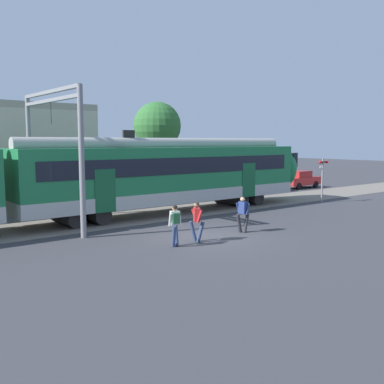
% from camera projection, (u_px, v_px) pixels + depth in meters
% --- Properties ---
extents(ground_plane, '(160.00, 160.00, 0.00)m').
position_uv_depth(ground_plane, '(203.00, 237.00, 19.47)').
color(ground_plane, '#38383D').
extents(pedestrian_white, '(0.64, 0.58, 1.67)m').
position_uv_depth(pedestrian_white, '(175.00, 222.00, 17.58)').
color(pedestrian_white, navy).
rests_on(pedestrian_white, ground).
extents(pedestrian_red, '(0.53, 0.66, 1.67)m').
position_uv_depth(pedestrian_red, '(197.00, 219.00, 18.44)').
color(pedestrian_red, navy).
rests_on(pedestrian_red, ground).
extents(pedestrian_navy, '(0.66, 0.54, 1.67)m').
position_uv_depth(pedestrian_navy, '(243.00, 211.00, 20.37)').
color(pedestrian_navy, '#28282D').
rests_on(pedestrian_navy, ground).
extents(parked_car_silver, '(4.08, 1.91, 1.54)m').
position_uv_depth(parked_car_silver, '(263.00, 183.00, 36.63)').
color(parked_car_silver, '#B7BABF').
rests_on(parked_car_silver, ground).
extents(parked_car_red, '(4.04, 1.83, 1.54)m').
position_uv_depth(parked_car_red, '(300.00, 179.00, 39.85)').
color(parked_car_red, '#B22323').
rests_on(parked_car_red, ground).
extents(catenary_gantry, '(0.24, 6.64, 6.53)m').
position_uv_depth(catenary_gantry, '(52.00, 138.00, 21.33)').
color(catenary_gantry, gray).
rests_on(catenary_gantry, ground).
extents(crossing_signal, '(0.96, 0.22, 3.00)m').
position_uv_depth(crossing_signal, '(323.00, 173.00, 30.15)').
color(crossing_signal, gray).
rests_on(crossing_signal, ground).
extents(street_tree_right, '(4.36, 4.36, 7.73)m').
position_uv_depth(street_tree_right, '(157.00, 126.00, 41.02)').
color(street_tree_right, brown).
rests_on(street_tree_right, ground).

